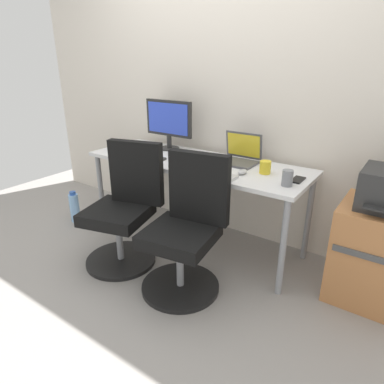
# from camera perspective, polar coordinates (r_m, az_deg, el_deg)

# --- Properties ---
(ground_plane) EXTENTS (5.28, 5.28, 0.00)m
(ground_plane) POSITION_cam_1_polar(r_m,az_deg,el_deg) (3.02, 0.55, -8.14)
(ground_plane) COLOR gray
(back_wall) EXTENTS (4.40, 0.04, 2.60)m
(back_wall) POSITION_cam_1_polar(r_m,az_deg,el_deg) (2.97, 5.21, 17.70)
(back_wall) COLOR silver
(back_wall) RESTS_ON ground
(desk) EXTENTS (1.84, 0.64, 0.73)m
(desk) POSITION_cam_1_polar(r_m,az_deg,el_deg) (2.75, 0.60, 4.04)
(desk) COLOR silver
(desk) RESTS_ON ground
(office_chair_left) EXTENTS (0.54, 0.54, 0.94)m
(office_chair_left) POSITION_cam_1_polar(r_m,az_deg,el_deg) (2.61, -11.32, -3.10)
(office_chair_left) COLOR black
(office_chair_left) RESTS_ON ground
(office_chair_right) EXTENTS (0.54, 0.54, 0.94)m
(office_chair_right) POSITION_cam_1_polar(r_m,az_deg,el_deg) (2.27, -0.95, -6.63)
(office_chair_right) COLOR black
(office_chair_right) RESTS_ON ground
(side_cabinet) EXTENTS (0.55, 0.49, 0.65)m
(side_cabinet) POSITION_cam_1_polar(r_m,az_deg,el_deg) (2.51, 29.16, -9.28)
(side_cabinet) COLOR #B77542
(side_cabinet) RESTS_ON ground
(water_bottle_on_floor) EXTENTS (0.09, 0.09, 0.31)m
(water_bottle_on_floor) POSITION_cam_1_polar(r_m,az_deg,el_deg) (3.49, -19.22, -2.44)
(water_bottle_on_floor) COLOR #8CBFF2
(water_bottle_on_floor) RESTS_ON ground
(desktop_monitor) EXTENTS (0.48, 0.18, 0.43)m
(desktop_monitor) POSITION_cam_1_polar(r_m,az_deg,el_deg) (3.05, -3.97, 11.82)
(desktop_monitor) COLOR #262626
(desktop_monitor) RESTS_ON desk
(open_laptop) EXTENTS (0.31, 0.26, 0.23)m
(open_laptop) POSITION_cam_1_polar(r_m,az_deg,el_deg) (2.70, 7.94, 6.15)
(open_laptop) COLOR #4C4C51
(open_laptop) RESTS_ON desk
(keyboard_by_monitor) EXTENTS (0.34, 0.12, 0.02)m
(keyboard_by_monitor) POSITION_cam_1_polar(r_m,az_deg,el_deg) (2.82, -7.78, 5.86)
(keyboard_by_monitor) COLOR #2D2D2D
(keyboard_by_monitor) RESTS_ON desk
(keyboard_by_laptop) EXTENTS (0.34, 0.12, 0.02)m
(keyboard_by_laptop) POSITION_cam_1_polar(r_m,az_deg,el_deg) (2.37, 3.59, 2.99)
(keyboard_by_laptop) COLOR #B7B7B7
(keyboard_by_laptop) RESTS_ON desk
(mouse_by_monitor) EXTENTS (0.06, 0.10, 0.03)m
(mouse_by_monitor) POSITION_cam_1_polar(r_m,az_deg,el_deg) (2.43, 8.51, 3.38)
(mouse_by_monitor) COLOR #B7B7B7
(mouse_by_monitor) RESTS_ON desk
(mouse_by_laptop) EXTENTS (0.06, 0.10, 0.03)m
(mouse_by_laptop) POSITION_cam_1_polar(r_m,az_deg,el_deg) (3.04, -7.96, 7.14)
(mouse_by_laptop) COLOR #B7B7B7
(mouse_by_laptop) RESTS_ON desk
(coffee_mug) EXTENTS (0.08, 0.08, 0.09)m
(coffee_mug) POSITION_cam_1_polar(r_m,az_deg,el_deg) (2.46, 12.24, 4.11)
(coffee_mug) COLOR yellow
(coffee_mug) RESTS_ON desk
(pen_cup) EXTENTS (0.07, 0.07, 0.10)m
(pen_cup) POSITION_cam_1_polar(r_m,az_deg,el_deg) (2.25, 15.80, 2.29)
(pen_cup) COLOR slate
(pen_cup) RESTS_ON desk
(phone_near_laptop) EXTENTS (0.07, 0.14, 0.01)m
(phone_near_laptop) POSITION_cam_1_polar(r_m,az_deg,el_deg) (2.38, 17.40, 1.98)
(phone_near_laptop) COLOR black
(phone_near_laptop) RESTS_ON desk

